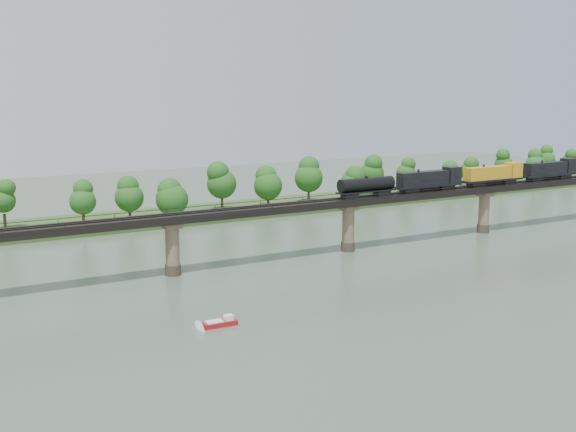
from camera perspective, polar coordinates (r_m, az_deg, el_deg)
ground at (r=133.46m, az=12.19°, el=-5.19°), size 400.00×400.00×0.00m
far_bank at (r=202.54m, az=-4.21°, el=0.45°), size 300.00×24.00×1.60m
bridge at (r=155.00m, az=4.78°, el=-0.80°), size 236.00×30.00×11.50m
bridge_superstructure at (r=153.93m, az=4.81°, el=1.52°), size 220.00×4.90×0.75m
far_treeline at (r=193.87m, az=-5.84°, el=2.39°), size 289.06×17.54×13.60m
freight_train at (r=176.40m, az=14.34°, el=3.04°), size 74.23×2.89×5.11m
motorboat at (r=108.04m, az=-5.39°, el=-8.38°), size 5.28×2.05×1.46m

